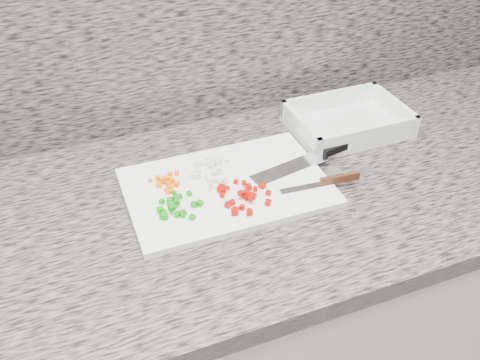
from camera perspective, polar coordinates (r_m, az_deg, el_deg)
The scene contains 12 objects.
cabinet at distance 1.39m, azimuth -5.70°, elevation -18.02°, with size 3.92×0.62×0.86m, color silver.
countertop at distance 1.05m, azimuth -7.17°, elevation -3.85°, with size 3.96×0.64×0.04m, color #625D56.
backsplash at distance 1.15m, azimuth -12.73°, elevation 17.84°, with size 3.92×0.02×0.60m, color #625D56.
cutting_board at distance 1.07m, azimuth -1.39°, elevation -0.77°, with size 0.40×0.27×0.01m, color white.
carrot_pile at distance 1.07m, azimuth -7.75°, elevation -0.23°, with size 0.07×0.07×0.02m.
onion_pile at distance 1.09m, azimuth -3.27°, elevation 1.00°, with size 0.10×0.09×0.02m.
green_pepper_pile at distance 1.01m, azimuth -6.86°, elevation -2.80°, with size 0.09×0.09×0.02m.
red_pepper_pile at distance 1.03m, azimuth 0.21°, elevation -1.79°, with size 0.10×0.11×0.02m.
garlic_pile at distance 1.06m, azimuth -2.43°, elevation -0.38°, with size 0.05×0.05×0.01m.
chef_knife at distance 1.16m, azimuth 9.13°, elevation 2.93°, with size 0.29×0.09×0.02m.
paring_knife at distance 1.08m, azimuth 9.58°, elevation -0.10°, with size 0.17×0.03×0.02m.
tray at distance 1.28m, azimuth 11.40°, elevation 6.06°, with size 0.26×0.19×0.05m.
Camera 1 is at (-0.17, 0.66, 1.57)m, focal length 40.00 mm.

